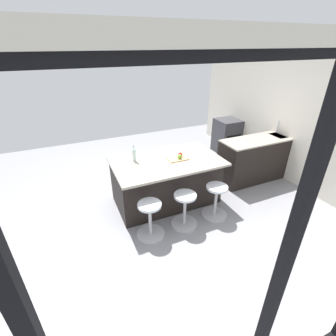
# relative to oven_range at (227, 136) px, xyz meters

# --- Properties ---
(ground_plane) EXTENTS (7.71, 7.71, 0.00)m
(ground_plane) POSITION_rel_oven_range_xyz_m (2.58, 1.54, -0.45)
(ground_plane) COLOR gray
(window_panel_rear) EXTENTS (5.87, 0.12, 2.75)m
(window_panel_rear) POSITION_rel_oven_range_xyz_m (2.58, 4.50, 0.36)
(window_panel_rear) COLOR silver
(window_panel_rear) RESTS_ON ground_plane
(interior_partition_left) EXTENTS (0.12, 5.93, 2.75)m
(interior_partition_left) POSITION_rel_oven_range_xyz_m (-0.35, 1.54, 0.93)
(interior_partition_left) COLOR silver
(interior_partition_left) RESTS_ON ground_plane
(sink_cabinet) EXTENTS (2.30, 0.60, 1.21)m
(sink_cabinet) POSITION_rel_oven_range_xyz_m (-0.00, 1.50, 0.02)
(sink_cabinet) COLOR black
(sink_cabinet) RESTS_ON ground_plane
(oven_range) EXTENTS (0.60, 0.61, 0.90)m
(oven_range) POSITION_rel_oven_range_xyz_m (0.00, 0.00, 0.00)
(oven_range) COLOR #38383D
(oven_range) RESTS_ON ground_plane
(kitchen_island) EXTENTS (1.90, 1.17, 0.88)m
(kitchen_island) POSITION_rel_oven_range_xyz_m (2.47, 1.51, -0.00)
(kitchen_island) COLOR black
(kitchen_island) RESTS_ON ground_plane
(stool_by_window) EXTENTS (0.44, 0.44, 0.60)m
(stool_by_window) POSITION_rel_oven_range_xyz_m (1.87, 2.27, -0.17)
(stool_by_window) COLOR #B7B7BC
(stool_by_window) RESTS_ON ground_plane
(stool_middle) EXTENTS (0.44, 0.44, 0.60)m
(stool_middle) POSITION_rel_oven_range_xyz_m (2.47, 2.27, -0.17)
(stool_middle) COLOR #B7B7BC
(stool_middle) RESTS_ON ground_plane
(stool_near_camera) EXTENTS (0.44, 0.44, 0.60)m
(stool_near_camera) POSITION_rel_oven_range_xyz_m (3.07, 2.27, -0.17)
(stool_near_camera) COLOR #B7B7BC
(stool_near_camera) RESTS_ON ground_plane
(cutting_board) EXTENTS (0.36, 0.24, 0.02)m
(cutting_board) POSITION_rel_oven_range_xyz_m (2.28, 1.59, 0.44)
(cutting_board) COLOR tan
(cutting_board) RESTS_ON kitchen_island
(apple_green) EXTENTS (0.08, 0.08, 0.08)m
(apple_green) POSITION_rel_oven_range_xyz_m (2.26, 1.63, 0.49)
(apple_green) COLOR #609E2D
(apple_green) RESTS_ON cutting_board
(apple_red) EXTENTS (0.08, 0.08, 0.08)m
(apple_red) POSITION_rel_oven_range_xyz_m (2.21, 1.55, 0.49)
(apple_red) COLOR red
(apple_red) RESTS_ON cutting_board
(water_bottle) EXTENTS (0.06, 0.06, 0.31)m
(water_bottle) POSITION_rel_oven_range_xyz_m (3.00, 1.36, 0.55)
(water_bottle) COLOR silver
(water_bottle) RESTS_ON kitchen_island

